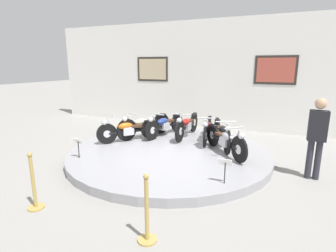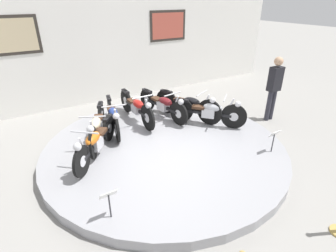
% 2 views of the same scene
% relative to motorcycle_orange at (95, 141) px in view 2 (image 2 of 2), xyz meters
% --- Properties ---
extents(ground_plane, '(60.00, 60.00, 0.00)m').
position_rel_motorcycle_orange_xyz_m(ground_plane, '(1.46, -0.27, -0.57)').
color(ground_plane, gray).
extents(display_platform, '(5.33, 5.33, 0.20)m').
position_rel_motorcycle_orange_xyz_m(display_platform, '(1.46, -0.27, -0.47)').
color(display_platform, '#99999E').
rests_on(display_platform, ground_plane).
extents(back_wall, '(14.00, 0.22, 4.12)m').
position_rel_motorcycle_orange_xyz_m(back_wall, '(1.46, 3.67, 1.49)').
color(back_wall, white).
rests_on(back_wall, ground_plane).
extents(motorcycle_orange, '(1.31, 1.52, 0.78)m').
position_rel_motorcycle_orange_xyz_m(motorcycle_orange, '(0.00, 0.00, 0.00)').
color(motorcycle_orange, black).
rests_on(motorcycle_orange, display_platform).
extents(motorcycle_cream, '(0.91, 1.86, 0.82)m').
position_rel_motorcycle_orange_xyz_m(motorcycle_cream, '(0.22, 0.59, 0.03)').
color(motorcycle_cream, black).
rests_on(motorcycle_cream, display_platform).
extents(motorcycle_blue, '(0.60, 1.93, 0.79)m').
position_rel_motorcycle_orange_xyz_m(motorcycle_blue, '(0.75, 1.01, 0.01)').
color(motorcycle_blue, black).
rests_on(motorcycle_blue, display_platform).
extents(motorcycle_red, '(0.54, 2.01, 0.81)m').
position_rel_motorcycle_orange_xyz_m(motorcycle_red, '(1.46, 1.17, 0.02)').
color(motorcycle_red, black).
rests_on(motorcycle_red, display_platform).
extents(motorcycle_maroon, '(0.54, 1.95, 0.79)m').
position_rel_motorcycle_orange_xyz_m(motorcycle_maroon, '(2.17, 1.01, 0.01)').
color(motorcycle_maroon, black).
rests_on(motorcycle_maroon, display_platform).
extents(motorcycle_black, '(0.87, 1.88, 0.81)m').
position_rel_motorcycle_orange_xyz_m(motorcycle_black, '(2.70, 0.59, 0.03)').
color(motorcycle_black, black).
rests_on(motorcycle_black, display_platform).
extents(motorcycle_silver, '(1.34, 1.54, 0.79)m').
position_rel_motorcycle_orange_xyz_m(motorcycle_silver, '(2.92, 0.00, 0.01)').
color(motorcycle_silver, black).
rests_on(motorcycle_silver, display_platform).
extents(info_placard_front_left, '(0.26, 0.11, 0.51)m').
position_rel_motorcycle_orange_xyz_m(info_placard_front_left, '(-0.34, -1.74, -0.00)').
color(info_placard_front_left, '#333338').
rests_on(info_placard_front_left, display_platform).
extents(info_placard_front_centre, '(0.26, 0.11, 0.51)m').
position_rel_motorcycle_orange_xyz_m(info_placard_front_centre, '(3.26, -1.74, -0.00)').
color(info_placard_front_centre, '#333338').
rests_on(info_placard_front_centre, display_platform).
extents(visitor_standing, '(0.36, 0.24, 1.79)m').
position_rel_motorcycle_orange_xyz_m(visitor_standing, '(4.89, -0.32, 0.46)').
color(visitor_standing, '#2D2D38').
rests_on(visitor_standing, ground_plane).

